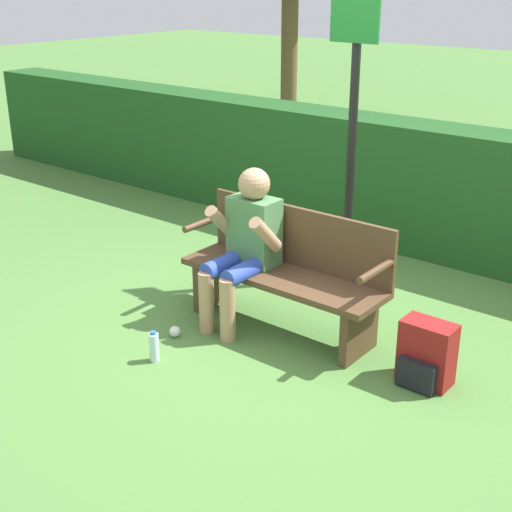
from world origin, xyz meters
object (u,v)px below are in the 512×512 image
Objects in this scene: park_bench at (287,270)px; signpost at (352,119)px; person_seated at (245,241)px; backpack at (426,355)px; water_bottle at (154,347)px.

park_bench is 0.67× the size of signpost.
person_seated is 2.75× the size of backpack.
signpost is at bearing 139.26° from backpack.
water_bottle is (-1.51, -0.87, -0.09)m from backpack.
person_seated reaches higher than park_bench.
signpost is (0.16, 1.11, 0.71)m from person_seated.
person_seated is 5.21× the size of water_bottle.
person_seated is at bearing 83.77° from water_bottle.
person_seated is at bearing -178.81° from backpack.
water_bottle is 0.10× the size of signpost.
signpost is (-1.26, 1.08, 1.14)m from backpack.
person_seated is at bearing -98.26° from signpost.
person_seated is 1.48m from backpack.
park_bench is 1.35× the size of person_seated.
park_bench is at bearing 175.36° from backpack.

